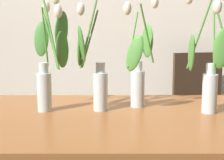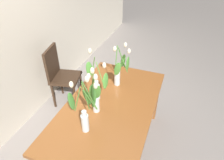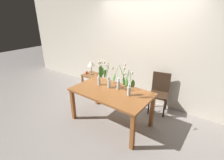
% 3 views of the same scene
% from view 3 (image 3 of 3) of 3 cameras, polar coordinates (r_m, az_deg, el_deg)
% --- Properties ---
extents(ground_plane, '(18.00, 18.00, 0.00)m').
position_cam_3_polar(ground_plane, '(3.70, -0.29, -14.14)').
color(ground_plane, gray).
extents(room_wall_rear, '(9.00, 0.10, 2.70)m').
position_cam_3_polar(room_wall_rear, '(4.22, 11.04, 10.44)').
color(room_wall_rear, beige).
rests_on(room_wall_rear, ground).
extents(dining_table, '(1.60, 0.90, 0.74)m').
position_cam_3_polar(dining_table, '(3.35, -0.31, -5.22)').
color(dining_table, brown).
rests_on(dining_table, ground).
extents(tulip_vase_0, '(0.15, 0.14, 0.57)m').
position_cam_3_polar(tulip_vase_0, '(3.38, -1.47, 0.14)').
color(tulip_vase_0, silver).
rests_on(tulip_vase_0, dining_table).
extents(tulip_vase_1, '(0.26, 0.18, 0.55)m').
position_cam_3_polar(tulip_vase_1, '(3.05, 5.69, -2.19)').
color(tulip_vase_1, silver).
rests_on(tulip_vase_1, dining_table).
extents(tulip_vase_2, '(0.19, 0.28, 0.54)m').
position_cam_3_polar(tulip_vase_2, '(3.32, 2.30, -0.34)').
color(tulip_vase_2, silver).
rests_on(tulip_vase_2, dining_table).
extents(tulip_vase_3, '(0.20, 0.22, 0.58)m').
position_cam_3_polar(tulip_vase_3, '(3.48, -4.19, 1.68)').
color(tulip_vase_3, silver).
rests_on(tulip_vase_3, dining_table).
extents(dining_chair, '(0.48, 0.48, 0.93)m').
position_cam_3_polar(dining_chair, '(3.97, 16.12, -3.48)').
color(dining_chair, '#382619').
rests_on(dining_chair, ground).
extents(side_table, '(0.44, 0.44, 0.55)m').
position_cam_3_polar(side_table, '(4.79, -6.97, 0.66)').
color(side_table, brown).
rests_on(side_table, ground).
extents(table_lamp, '(0.22, 0.22, 0.40)m').
position_cam_3_polar(table_lamp, '(4.67, -7.15, 5.59)').
color(table_lamp, olive).
rests_on(table_lamp, side_table).
extents(pillar_candle, '(0.06, 0.06, 0.07)m').
position_cam_3_polar(pillar_candle, '(4.78, -8.70, 2.52)').
color(pillar_candle, '#B72D23').
rests_on(pillar_candle, side_table).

